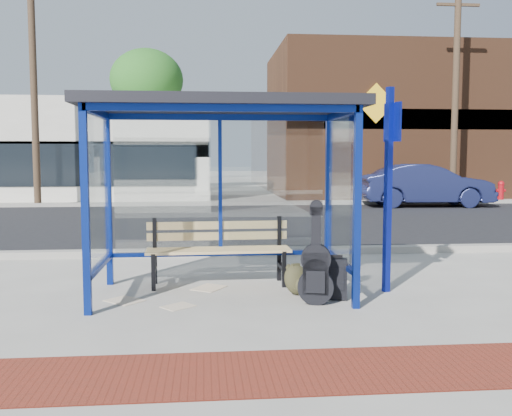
{
  "coord_description": "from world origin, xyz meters",
  "views": [
    {
      "loc": [
        -0.22,
        -7.02,
        1.74
      ],
      "look_at": [
        0.44,
        0.2,
        1.08
      ],
      "focal_mm": 40.0,
      "sensor_mm": 36.0,
      "label": 1
    }
  ],
  "objects": [
    {
      "name": "bus_shelter",
      "position": [
        0.0,
        0.07,
        2.07
      ],
      "size": [
        3.3,
        1.8,
        2.42
      ],
      "color": "navy",
      "rests_on": "ground"
    },
    {
      "name": "backpack",
      "position": [
        0.94,
        -0.07,
        0.19
      ],
      "size": [
        0.39,
        0.38,
        0.39
      ],
      "rotation": [
        0.0,
        0.0,
        0.4
      ],
      "color": "#2F2E1A",
      "rests_on": "ground"
    },
    {
      "name": "sign_post",
      "position": [
        2.11,
        0.01,
        1.46
      ],
      "size": [
        0.16,
        0.31,
        2.6
      ],
      "rotation": [
        0.0,
        0.0,
        0.35
      ],
      "color": "navy",
      "rests_on": "ground"
    },
    {
      "name": "guitar_bag",
      "position": [
        1.08,
        -0.54,
        0.42
      ],
      "size": [
        0.44,
        0.21,
        1.16
      ],
      "rotation": [
        0.0,
        0.0,
        -0.22
      ],
      "color": "black",
      "rests_on": "ground"
    },
    {
      "name": "storefront_brown",
      "position": [
        8.0,
        18.49,
        3.2
      ],
      "size": [
        10.0,
        7.08,
        6.4
      ],
      "color": "#59331E",
      "rests_on": "ground"
    },
    {
      "name": "parked_car",
      "position": [
        7.42,
        12.04,
        0.73
      ],
      "size": [
        4.53,
        1.78,
        1.47
      ],
      "primitive_type": "imported",
      "rotation": [
        0.0,
        0.0,
        1.52
      ],
      "color": "#1A2049",
      "rests_on": "ground"
    },
    {
      "name": "tree_right",
      "position": [
        12.5,
        22.0,
        5.45
      ],
      "size": [
        3.6,
        3.6,
        7.03
      ],
      "color": "#4C3826",
      "rests_on": "ground"
    },
    {
      "name": "far_sidewalk",
      "position": [
        0.0,
        15.0,
        0.0
      ],
      "size": [
        60.0,
        4.0,
        0.01
      ],
      "primitive_type": "cube",
      "color": "#B2ADA0",
      "rests_on": "ground"
    },
    {
      "name": "newspaper_c",
      "position": [
        -0.17,
        0.4,
        0.0
      ],
      "size": [
        0.51,
        0.54,
        0.01
      ],
      "primitive_type": "cube",
      "rotation": [
        0.0,
        0.0,
        1.01
      ],
      "color": "white",
      "rests_on": "ground"
    },
    {
      "name": "tree_mid",
      "position": [
        -3.0,
        22.0,
        5.45
      ],
      "size": [
        3.6,
        3.6,
        7.03
      ],
      "color": "#4C3826",
      "rests_on": "ground"
    },
    {
      "name": "utility_pole_east",
      "position": [
        9.0,
        13.4,
        4.11
      ],
      "size": [
        1.6,
        0.24,
        8.0
      ],
      "color": "#4C3826",
      "rests_on": "ground"
    },
    {
      "name": "curb_near",
      "position": [
        0.0,
        2.9,
        0.06
      ],
      "size": [
        60.0,
        0.25,
        0.12
      ],
      "primitive_type": "cube",
      "color": "gray",
      "rests_on": "ground"
    },
    {
      "name": "brick_paver_strip",
      "position": [
        0.0,
        -2.6,
        0.01
      ],
      "size": [
        60.0,
        1.0,
        0.01
      ],
      "primitive_type": "cube",
      "color": "maroon",
      "rests_on": "ground"
    },
    {
      "name": "ground",
      "position": [
        0.0,
        0.0,
        0.0
      ],
      "size": [
        120.0,
        120.0,
        0.0
      ],
      "primitive_type": "plane",
      "color": "#B2ADA0",
      "rests_on": "ground"
    },
    {
      "name": "fire_hydrant",
      "position": [
        11.05,
        13.7,
        0.44
      ],
      "size": [
        0.35,
        0.24,
        0.81
      ],
      "rotation": [
        0.0,
        0.0,
        -0.01
      ],
      "color": "#AD0C13",
      "rests_on": "ground"
    },
    {
      "name": "bench",
      "position": [
        -0.03,
        0.62,
        0.51
      ],
      "size": [
        1.94,
        0.53,
        0.91
      ],
      "rotation": [
        0.0,
        0.0,
        0.03
      ],
      "color": "black",
      "rests_on": "ground"
    },
    {
      "name": "newspaper_b",
      "position": [
        -0.53,
        -0.5,
        0.0
      ],
      "size": [
        0.44,
        0.43,
        0.01
      ],
      "primitive_type": "cube",
      "rotation": [
        0.0,
        0.0,
        0.69
      ],
      "color": "white",
      "rests_on": "ground"
    },
    {
      "name": "newspaper_a",
      "position": [
        -1.18,
        -0.18,
        0.0
      ],
      "size": [
        0.53,
        0.52,
        0.01
      ],
      "primitive_type": "cube",
      "rotation": [
        0.0,
        0.0,
        -0.75
      ],
      "color": "white",
      "rests_on": "ground"
    },
    {
      "name": "utility_pole_west",
      "position": [
        -6.0,
        13.4,
        4.11
      ],
      "size": [
        1.6,
        0.24,
        8.0
      ],
      "color": "#4C3826",
      "rests_on": "ground"
    },
    {
      "name": "street_asphalt",
      "position": [
        0.0,
        8.0,
        0.0
      ],
      "size": [
        60.0,
        10.0,
        0.0
      ],
      "primitive_type": "cube",
      "color": "black",
      "rests_on": "ground"
    },
    {
      "name": "curb_far",
      "position": [
        0.0,
        13.1,
        0.06
      ],
      "size": [
        60.0,
        0.25,
        0.12
      ],
      "primitive_type": "cube",
      "color": "gray",
      "rests_on": "ground"
    },
    {
      "name": "suitcase",
      "position": [
        1.35,
        -0.31,
        0.25
      ],
      "size": [
        0.35,
        0.27,
        0.54
      ],
      "rotation": [
        0.0,
        0.0,
        -0.26
      ],
      "color": "black",
      "rests_on": "ground"
    }
  ]
}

